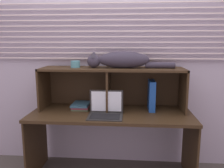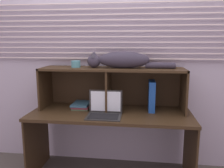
% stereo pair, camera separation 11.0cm
% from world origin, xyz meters
% --- Properties ---
extents(back_panel_with_blinds, '(4.40, 0.08, 2.50)m').
position_xyz_m(back_panel_with_blinds, '(0.00, 0.55, 1.26)').
color(back_panel_with_blinds, '#B0A8BD').
rests_on(back_panel_with_blinds, ground).
extents(desk, '(1.63, 0.63, 0.70)m').
position_xyz_m(desk, '(0.00, 0.19, 0.58)').
color(desk, '#352515').
rests_on(desk, ground).
extents(hutch_shelf_unit, '(1.49, 0.37, 0.44)m').
position_xyz_m(hutch_shelf_unit, '(-0.00, 0.35, 1.01)').
color(hutch_shelf_unit, '#352515').
rests_on(hutch_shelf_unit, desk).
extents(cat, '(0.90, 0.18, 0.17)m').
position_xyz_m(cat, '(0.09, 0.32, 1.22)').
color(cat, '#342F3D').
rests_on(cat, hutch_shelf_unit).
extents(laptop, '(0.33, 0.24, 0.24)m').
position_xyz_m(laptop, '(-0.04, 0.08, 0.75)').
color(laptop, '#262626').
rests_on(laptop, desk).
extents(binder_upright, '(0.06, 0.23, 0.31)m').
position_xyz_m(binder_upright, '(0.41, 0.32, 0.86)').
color(binder_upright, '#194596').
rests_on(binder_upright, desk).
extents(book_stack, '(0.19, 0.26, 0.05)m').
position_xyz_m(book_stack, '(-0.33, 0.32, 0.73)').
color(book_stack, '#446245').
rests_on(book_stack, desk).
extents(small_basket, '(0.10, 0.10, 0.07)m').
position_xyz_m(small_basket, '(-0.38, 0.32, 1.18)').
color(small_basket, teal).
rests_on(small_basket, hutch_shelf_unit).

